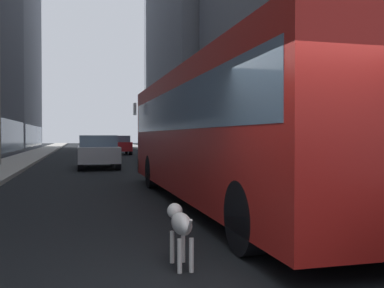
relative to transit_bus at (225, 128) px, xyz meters
The scene contains 9 objects.
ground_plane 29.80m from the transit_bus, 92.31° to the left, with size 120.00×120.00×0.00m, color black.
sidewalk_left 30.56m from the transit_bus, 103.07° to the left, with size 2.40×110.00×0.15m, color #ADA89E.
sidewalk_right 30.11m from the transit_bus, 81.39° to the left, with size 2.40×110.00×0.15m, color #9E9991.
building_right_far 41.29m from the transit_bus, 74.05° to the left, with size 11.13×22.08×31.11m.
transit_bus is the anchor object (origin of this frame).
car_silver_sedan 12.67m from the transit_bus, 100.95° to the left, with size 1.91×4.55×1.62m.
car_red_coupe 28.34m from the transit_bus, 90.00° to the left, with size 1.92×4.32×1.62m.
box_truck 14.82m from the transit_bus, 83.80° to the left, with size 2.30×7.50×3.05m.
dalmatian_dog 5.02m from the transit_bus, 115.38° to the right, with size 0.22×0.96×0.72m.
Camera 1 is at (-2.06, -4.23, 1.59)m, focal length 40.46 mm.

